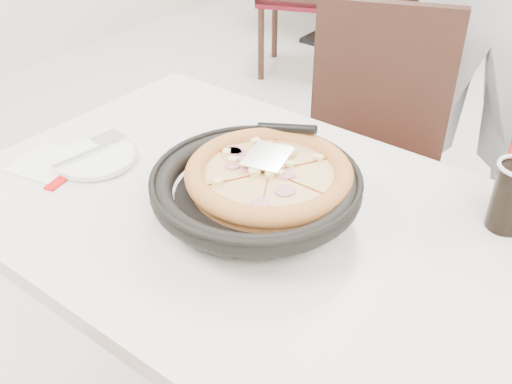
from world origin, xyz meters
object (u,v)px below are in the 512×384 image
Objects in this scene: side_plate at (95,158)px; cola_glass at (511,198)px; pizza_pan at (256,195)px; main_table at (253,337)px; chair_far at (366,180)px; pizza at (269,181)px.

cola_glass is at bearing 21.90° from side_plate.
cola_glass is at bearing 32.57° from pizza_pan.
pizza_pan is at bearing 9.45° from side_plate.
side_plate is (-0.39, -0.07, 0.38)m from main_table.
main_table is 0.63m from chair_far.
chair_far reaches higher than side_plate.
side_plate is (-0.41, -0.10, -0.05)m from pizza.
pizza_pan is at bearing -22.50° from main_table.
pizza is (0.01, 0.03, 0.02)m from pizza_pan.
side_plate is at bearing -166.03° from pizza.
pizza_pan is at bearing -147.43° from cola_glass.
cola_glass is (0.40, 0.22, 0.00)m from pizza.
chair_far is 0.68m from pizza.
cola_glass is at bearing 119.82° from chair_far.
cola_glass is at bearing 31.08° from main_table.
chair_far is at bearing 96.11° from pizza_pan.
side_plate is at bearing -169.37° from main_table.
chair_far is 5.31× the size of side_plate.
pizza_pan is at bearing 74.06° from chair_far.
main_table is 0.55m from side_plate.
cola_glass reaches higher than pizza_pan.
main_table is 0.44m from pizza.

